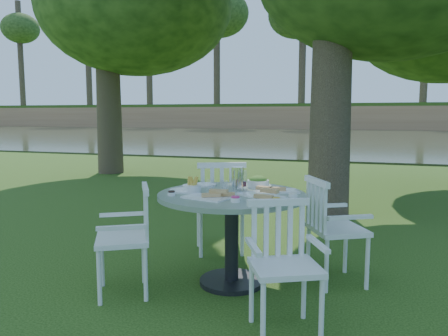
{
  "coord_description": "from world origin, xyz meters",
  "views": [
    {
      "loc": [
        1.57,
        -4.63,
        1.48
      ],
      "look_at": [
        0.0,
        0.2,
        0.85
      ],
      "focal_mm": 35.0,
      "sensor_mm": 36.0,
      "label": 1
    }
  ],
  "objects": [
    {
      "name": "table",
      "position": [
        0.5,
        -1.11,
        0.63
      ],
      "size": [
        1.27,
        1.27,
        0.8
      ],
      "color": "black",
      "rests_on": "ground"
    },
    {
      "name": "chair_nw",
      "position": [
        0.14,
        -0.36,
        0.58
      ],
      "size": [
        0.65,
        0.63,
        0.99
      ],
      "rotation": [
        0.0,
        0.0,
        -2.71
      ],
      "color": "white",
      "rests_on": "ground"
    },
    {
      "name": "ground",
      "position": [
        0.0,
        0.0,
        0.0
      ],
      "size": [
        140.0,
        140.0,
        0.0
      ],
      "primitive_type": "plane",
      "color": "#1A390B",
      "rests_on": "ground"
    },
    {
      "name": "chair_sw",
      "position": [
        -0.22,
        -1.54,
        0.53
      ],
      "size": [
        0.59,
        0.6,
        0.89
      ],
      "rotation": [
        0.0,
        0.0,
        -1.04
      ],
      "color": "white",
      "rests_on": "ground"
    },
    {
      "name": "far_bank",
      "position": [
        0.28,
        41.12,
        7.25
      ],
      "size": [
        100.0,
        18.0,
        15.2
      ],
      "color": "#9E6E49",
      "rests_on": "ground"
    },
    {
      "name": "river",
      "position": [
        0.0,
        23.0,
        0.0
      ],
      "size": [
        100.0,
        28.0,
        0.12
      ],
      "primitive_type": "cube",
      "color": "#2B311D",
      "rests_on": "ground"
    },
    {
      "name": "chair_ne",
      "position": [
        1.28,
        -0.84,
        0.54
      ],
      "size": [
        0.61,
        0.62,
        0.93
      ],
      "rotation": [
        0.0,
        0.0,
        -4.21
      ],
      "color": "white",
      "rests_on": "ground"
    },
    {
      "name": "tableware",
      "position": [
        0.48,
        -1.02,
        0.84
      ],
      "size": [
        1.13,
        0.9,
        0.21
      ],
      "color": "white",
      "rests_on": "table"
    },
    {
      "name": "chair_se",
      "position": [
        1.05,
        -1.74,
        0.52
      ],
      "size": [
        0.58,
        0.57,
        0.88
      ],
      "rotation": [
        0.0,
        0.0,
        0.46
      ],
      "color": "white",
      "rests_on": "ground"
    }
  ]
}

